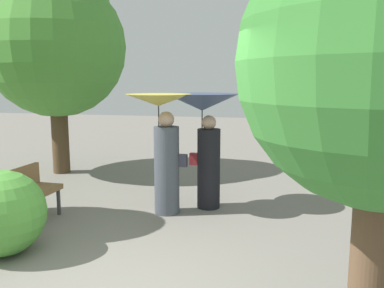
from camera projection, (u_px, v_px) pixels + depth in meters
The scene contains 7 objects.
person_left at pixel (163, 137), 6.45m from camera, with size 1.05×1.05×1.94m.
person_right at pixel (204, 124), 6.70m from camera, with size 1.23×1.23×1.94m.
park_bench at pixel (16, 194), 5.88m from camera, with size 0.53×1.51×0.83m.
tree_mid_left at pixel (55, 35), 9.04m from camera, with size 3.16×3.16×4.93m.
bush_path_left at pixel (2, 213), 4.97m from camera, with size 1.07×1.07×1.07m, color #4C9338.
bush_path_right at pixel (369, 172), 7.59m from camera, with size 0.89×0.89×0.89m, color #4C9338.
bush_behind_bench at pixel (335, 157), 8.83m from camera, with size 0.97×0.97×0.97m, color #4C9338.
Camera 1 is at (1.52, -3.35, 2.15)m, focal length 37.75 mm.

